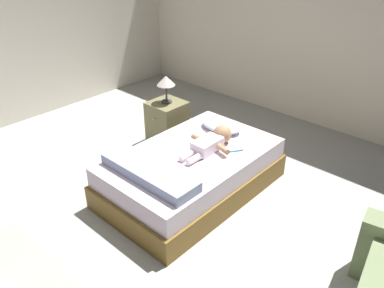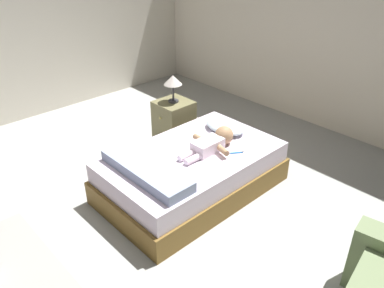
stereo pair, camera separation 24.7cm
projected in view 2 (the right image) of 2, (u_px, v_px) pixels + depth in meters
name	position (u px, v px, depth m)	size (l,w,h in m)	color
ground_plane	(146.00, 220.00, 3.58)	(8.00, 8.00, 0.00)	#A5A49E
wall_behind_bed	(334.00, 30.00, 4.74)	(8.00, 0.12, 2.58)	beige
bed	(192.00, 172.00, 3.88)	(1.11, 1.81, 0.45)	brown
pillow	(225.00, 126.00, 4.16)	(0.48, 0.32, 0.10)	silver
baby	(213.00, 142.00, 3.81)	(0.48, 0.66, 0.19)	white
toothbrush	(238.00, 152.00, 3.76)	(0.09, 0.13, 0.02)	#2B81D9
nightstand	(174.00, 122.00, 4.80)	(0.40, 0.43, 0.54)	olive
lamp	(173.00, 81.00, 4.54)	(0.22, 0.22, 0.34)	#333338
blanket	(146.00, 170.00, 3.41)	(1.00, 0.30, 0.10)	#8C99B8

